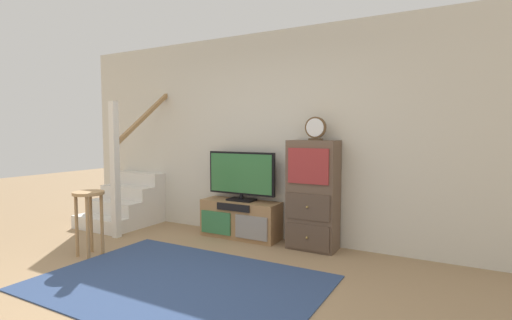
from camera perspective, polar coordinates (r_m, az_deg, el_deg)
name	(u,v)px	position (r m, az deg, el deg)	size (l,w,h in m)	color
ground_plane	(129,310)	(3.37, -18.61, -20.62)	(20.00, 20.00, 0.00)	#997A56
back_wall	(270,136)	(5.05, 2.11, 3.65)	(6.40, 0.12, 2.70)	beige
area_rug	(179,283)	(3.76, -11.52, -17.66)	(2.60, 1.80, 0.01)	navy
media_console	(240,219)	(5.09, -2.36, -8.89)	(1.08, 0.38, 0.49)	#997047
television	(241,175)	(5.01, -2.23, -2.25)	(0.98, 0.22, 0.65)	black
side_cabinet	(313,195)	(4.59, 8.56, -5.24)	(0.58, 0.38, 1.30)	brown
desk_clock	(316,129)	(4.50, 8.95, 4.70)	(0.25, 0.08, 0.28)	#4C3823
staircase	(136,198)	(6.28, -17.64, -5.42)	(1.00, 1.36, 2.20)	silver
bar_stool_near	(89,208)	(4.70, -23.85, -6.66)	(0.34, 0.34, 0.73)	#A37A4C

